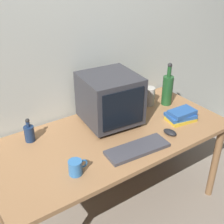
# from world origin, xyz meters

# --- Properties ---
(ground_plane) EXTENTS (6.00, 6.00, 0.00)m
(ground_plane) POSITION_xyz_m (0.00, 0.00, 0.00)
(ground_plane) COLOR gray
(back_wall) EXTENTS (4.00, 0.08, 2.50)m
(back_wall) POSITION_xyz_m (0.00, 0.46, 1.25)
(back_wall) COLOR beige
(back_wall) RESTS_ON ground
(desk) EXTENTS (1.68, 0.79, 0.72)m
(desk) POSITION_xyz_m (0.00, 0.00, 0.64)
(desk) COLOR #9E7047
(desk) RESTS_ON ground
(crt_monitor) EXTENTS (0.42, 0.42, 0.37)m
(crt_monitor) POSITION_xyz_m (0.08, 0.15, 0.91)
(crt_monitor) COLOR #333338
(crt_monitor) RESTS_ON desk
(keyboard) EXTENTS (0.43, 0.18, 0.02)m
(keyboard) POSITION_xyz_m (0.03, -0.24, 0.73)
(keyboard) COLOR #3F3F47
(keyboard) RESTS_ON desk
(computer_mouse) EXTENTS (0.08, 0.11, 0.04)m
(computer_mouse) POSITION_xyz_m (0.33, -0.23, 0.74)
(computer_mouse) COLOR black
(computer_mouse) RESTS_ON desk
(bottle_tall) EXTENTS (0.09, 0.09, 0.36)m
(bottle_tall) POSITION_xyz_m (0.63, 0.13, 0.85)
(bottle_tall) COLOR #1E4C23
(bottle_tall) RESTS_ON desk
(bottle_short) EXTENTS (0.07, 0.07, 0.17)m
(bottle_short) POSITION_xyz_m (-0.49, 0.25, 0.78)
(bottle_short) COLOR navy
(bottle_short) RESTS_ON desk
(book_stack) EXTENTS (0.23, 0.19, 0.08)m
(book_stack) POSITION_xyz_m (0.54, -0.13, 0.76)
(book_stack) COLOR gold
(book_stack) RESTS_ON desk
(mug) EXTENTS (0.12, 0.08, 0.09)m
(mug) POSITION_xyz_m (-0.40, -0.21, 0.76)
(mug) COLOR #3370B2
(mug) RESTS_ON desk
(metal_canister) EXTENTS (0.09, 0.09, 0.15)m
(metal_canister) POSITION_xyz_m (0.51, 0.20, 0.79)
(metal_canister) COLOR #B7B2A8
(metal_canister) RESTS_ON desk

